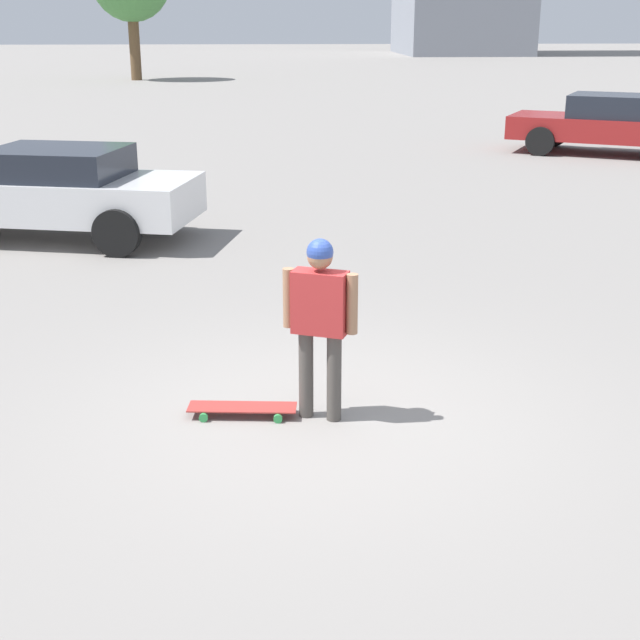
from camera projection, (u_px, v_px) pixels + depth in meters
ground_plane at (320, 417)px, 7.68m from camera, size 220.00×220.00×0.00m
person at (320, 311)px, 7.37m from camera, size 0.61×0.35×1.58m
skateboard at (242, 408)px, 7.69m from camera, size 0.95×0.36×0.09m
car_parked_near at (55, 191)px, 13.63m from camera, size 4.61×2.69×1.41m
car_parked_far at (610, 123)px, 22.10m from camera, size 5.06×3.87×1.46m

